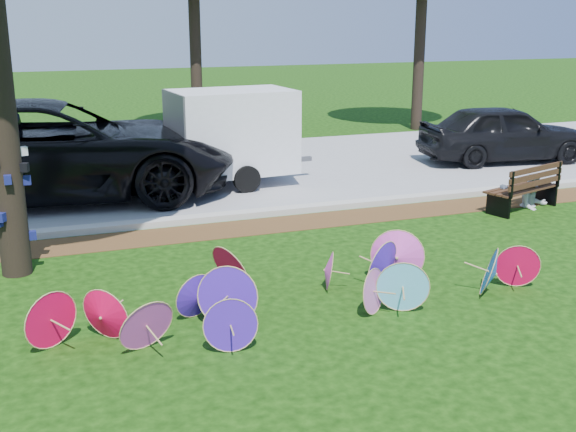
% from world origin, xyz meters
% --- Properties ---
extents(ground, '(90.00, 90.00, 0.00)m').
position_xyz_m(ground, '(0.00, 0.00, 0.00)').
color(ground, black).
rests_on(ground, ground).
extents(mulch_strip, '(90.00, 1.00, 0.01)m').
position_xyz_m(mulch_strip, '(0.00, 4.50, 0.01)').
color(mulch_strip, '#472D16').
rests_on(mulch_strip, ground).
extents(curb, '(90.00, 0.30, 0.12)m').
position_xyz_m(curb, '(0.00, 5.20, 0.06)').
color(curb, '#B7B5AD').
rests_on(curb, ground).
extents(street, '(90.00, 8.00, 0.01)m').
position_xyz_m(street, '(0.00, 9.35, 0.01)').
color(street, gray).
rests_on(street, ground).
extents(parasol_pile, '(7.04, 2.36, 0.80)m').
position_xyz_m(parasol_pile, '(0.17, 0.61, 0.35)').
color(parasol_pile, '#401BAE').
rests_on(parasol_pile, ground).
extents(black_van, '(7.79, 4.20, 2.08)m').
position_xyz_m(black_van, '(-2.53, 7.97, 1.04)').
color(black_van, black).
rests_on(black_van, ground).
extents(dark_pickup, '(4.62, 2.35, 1.51)m').
position_xyz_m(dark_pickup, '(8.77, 8.12, 0.75)').
color(dark_pickup, black).
rests_on(dark_pickup, ground).
extents(cargo_trailer, '(2.77, 1.88, 2.45)m').
position_xyz_m(cargo_trailer, '(1.33, 7.95, 1.23)').
color(cargo_trailer, white).
rests_on(cargo_trailer, ground).
extents(park_bench, '(1.87, 1.17, 0.91)m').
position_xyz_m(park_bench, '(6.14, 3.90, 0.46)').
color(park_bench, black).
rests_on(park_bench, ground).
extents(person_left, '(0.40, 0.29, 1.00)m').
position_xyz_m(person_left, '(5.79, 3.95, 0.50)').
color(person_left, '#373E4B').
rests_on(person_left, ground).
extents(person_right, '(0.67, 0.53, 1.34)m').
position_xyz_m(person_right, '(6.49, 3.95, 0.67)').
color(person_right, silver).
rests_on(person_right, ground).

